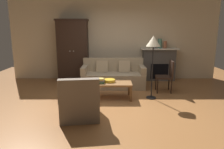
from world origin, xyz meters
The scene contains 15 objects.
ground_plane centered at (0.00, 0.00, 0.00)m, with size 9.60×9.60×0.00m, color #9E6638.
back_wall centered at (0.00, 2.55, 1.40)m, with size 7.20×0.10×2.80m, color beige.
fireplace centered at (1.55, 2.30, 0.57)m, with size 1.26×0.48×1.12m.
armoire centered at (-1.40, 2.22, 1.05)m, with size 1.06×0.57×2.09m.
couch centered at (-0.04, 1.44, 0.32)m, with size 1.92×0.86×0.86m.
coffee_table centered at (-0.12, 0.33, 0.37)m, with size 1.10×0.60×0.42m.
fruit_bowl centered at (-0.15, 0.38, 0.45)m, with size 0.30×0.30×0.07m, color gold.
book_stack centered at (-0.40, 0.27, 0.48)m, with size 0.26×0.19×0.12m.
mantel_vase_slate centered at (1.37, 2.28, 1.23)m, with size 0.12×0.12×0.23m, color #565B66.
mantel_vase_jade centered at (1.55, 2.28, 1.28)m, with size 0.14×0.14×0.32m, color slate.
mantel_vase_terracotta centered at (1.73, 2.28, 1.24)m, with size 0.12×0.12×0.25m, color #A86042.
armchair_near_left centered at (-0.73, -0.94, 0.32)m, with size 0.87×0.86×0.88m.
side_chair_wooden centered at (1.49, 0.88, 0.51)m, with size 0.47×0.47×0.90m.
floor_lamp centered at (0.95, 0.31, 1.39)m, with size 0.36×0.36×1.61m.
dog centered at (-1.26, -0.01, 0.25)m, with size 0.35×0.53×0.39m.
Camera 1 is at (-0.08, -4.94, 1.79)m, focal length 33.76 mm.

